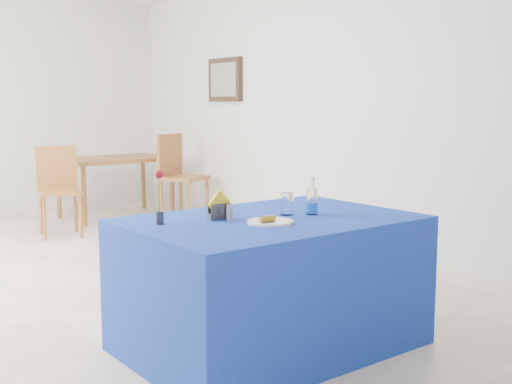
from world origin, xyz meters
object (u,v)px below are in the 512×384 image
at_px(blue_table, 271,283).
at_px(water_bottle, 312,202).
at_px(chair_bg_right, 178,170).
at_px(oak_table, 115,163).
at_px(plate, 270,222).
at_px(chair_bg_left, 58,184).

height_order(blue_table, water_bottle, water_bottle).
bearing_deg(blue_table, chair_bg_right, 66.36).
height_order(oak_table, chair_bg_right, chair_bg_right).
height_order(plate, chair_bg_right, chair_bg_right).
relative_size(plate, oak_table, 0.18).
relative_size(plate, water_bottle, 1.17).
xyz_separation_m(water_bottle, chair_bg_left, (-0.03, 3.99, -0.28)).
relative_size(water_bottle, chair_bg_left, 0.22).
distance_m(oak_table, chair_bg_left, 1.18).
xyz_separation_m(oak_table, chair_bg_right, (0.53, -0.62, -0.07)).
distance_m(plate, water_bottle, 0.40).
relative_size(oak_table, chair_bg_right, 1.31).
bearing_deg(water_bottle, oak_table, 78.51).
xyz_separation_m(blue_table, oak_table, (1.21, 4.60, 0.30)).
xyz_separation_m(blue_table, chair_bg_right, (1.74, 3.97, 0.23)).
height_order(plate, chair_bg_left, chair_bg_left).
bearing_deg(chair_bg_right, oak_table, 107.25).
height_order(blue_table, chair_bg_left, chair_bg_left).
height_order(oak_table, chair_bg_left, chair_bg_left).
relative_size(water_bottle, oak_table, 0.16).
xyz_separation_m(plate, water_bottle, (0.38, 0.09, 0.06)).
height_order(chair_bg_left, chair_bg_right, chair_bg_right).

